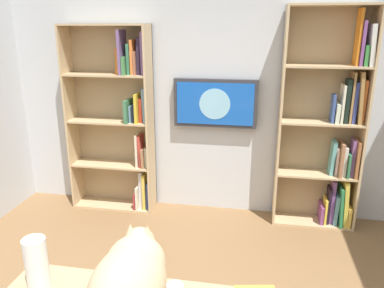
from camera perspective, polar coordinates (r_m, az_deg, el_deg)
wall_back at (r=3.98m, az=3.21°, el=8.34°), size 4.52×0.06×2.70m
bookshelf_left at (r=3.92m, az=20.45°, el=1.94°), size 0.81×0.28×2.17m
bookshelf_right at (r=4.12m, az=-10.89°, el=3.70°), size 0.92×0.28×2.01m
wall_mounted_tv at (r=3.91m, az=3.54°, el=6.18°), size 0.87×0.07×0.50m
cat at (r=1.76m, az=-9.39°, el=-19.72°), size 0.32×0.65×0.38m
paper_towel_roll at (r=2.05m, az=-22.56°, el=-16.58°), size 0.11×0.11×0.28m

